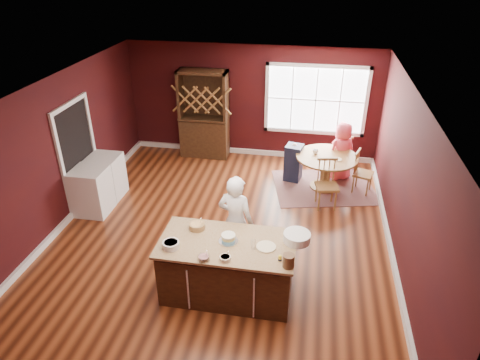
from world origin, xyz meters
name	(u,v)px	position (x,y,z in m)	size (l,w,h in m)	color
room_shell	(221,168)	(0.00, 0.00, 1.35)	(7.00, 7.00, 7.00)	brown
window	(316,100)	(1.50, 3.47, 1.50)	(2.36, 0.10, 1.66)	white
doorway	(79,157)	(-2.97, 0.60, 1.02)	(0.08, 1.26, 2.13)	white
kitchen_island	(228,269)	(0.41, -1.45, 0.44)	(1.96, 1.03, 0.92)	#453018
dining_table	(326,165)	(1.83, 2.06, 0.53)	(1.31, 1.31, 0.75)	brown
baker	(236,221)	(0.40, -0.75, 0.81)	(0.59, 0.39, 1.61)	white
layer_cake	(228,238)	(0.42, -1.42, 0.98)	(0.28, 0.28, 0.11)	#E8EBCC
bowl_blue	(171,245)	(-0.35, -1.70, 0.97)	(0.24, 0.24, 0.09)	white
bowl_yellow	(197,226)	(-0.11, -1.19, 0.96)	(0.24, 0.24, 0.09)	tan
bowl_pink	(204,258)	(0.17, -1.88, 0.95)	(0.17, 0.17, 0.06)	silver
bowl_olive	(225,258)	(0.46, -1.83, 0.95)	(0.15, 0.15, 0.06)	beige
drinking_glass	(254,244)	(0.80, -1.52, 0.99)	(0.07, 0.07, 0.14)	silver
dinner_plate	(266,247)	(0.97, -1.46, 0.93)	(0.28, 0.28, 0.02)	beige
white_tub	(297,237)	(1.38, -1.25, 0.99)	(0.39, 0.39, 0.13)	white
stoneware_crock	(288,261)	(1.30, -1.82, 1.01)	(0.16, 0.16, 0.19)	#4F2D1E
toy_figurine	(280,258)	(1.18, -1.72, 0.96)	(0.05, 0.05, 0.09)	yellow
rug	(324,187)	(1.83, 2.06, 0.01)	(2.12, 1.64, 0.01)	brown
chair_east	(364,172)	(2.61, 2.01, 0.47)	(0.39, 0.37, 0.94)	olive
chair_south	(327,184)	(1.85, 1.27, 0.51)	(0.43, 0.41, 1.01)	brown
chair_north	(340,154)	(2.14, 2.82, 0.48)	(0.40, 0.39, 0.96)	olive
seated_woman	(342,151)	(2.15, 2.54, 0.67)	(0.65, 0.43, 1.33)	#F64B5E
high_chair	(293,162)	(1.13, 2.30, 0.44)	(0.35, 0.35, 0.87)	black
toddler	(293,144)	(1.08, 2.41, 0.81)	(0.18, 0.14, 0.26)	#8CA5BF
table_plate	(337,159)	(2.04, 1.92, 0.76)	(0.19, 0.19, 0.01)	beige
table_cup	(316,152)	(1.58, 2.15, 0.80)	(0.12, 0.12, 0.09)	white
hutch	(204,115)	(-1.12, 3.22, 1.07)	(1.16, 0.49, 2.13)	black
washer	(92,191)	(-2.64, 0.28, 0.46)	(0.64, 0.62, 0.92)	white
dryer	(106,176)	(-2.64, 0.92, 0.45)	(0.63, 0.61, 0.91)	white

